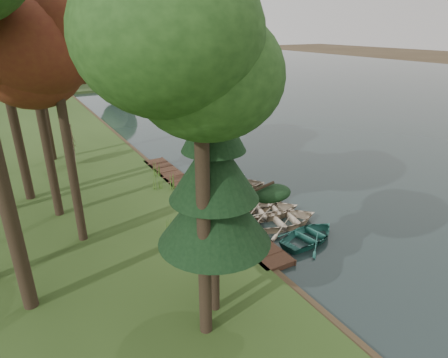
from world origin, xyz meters
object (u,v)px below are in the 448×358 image
rowboat_2 (266,209)px  stored_rowboat (74,160)px  pine_tree (214,185)px  rowboat_1 (283,219)px  boardwalk (199,199)px  rowboat_0 (310,234)px

rowboat_2 → stored_rowboat: size_ratio=1.30×
rowboat_2 → pine_tree: size_ratio=0.49×
stored_rowboat → rowboat_1: bearing=-137.9°
stored_rowboat → pine_tree: size_ratio=0.38×
boardwalk → stored_rowboat: (-5.43, 9.87, 0.46)m
boardwalk → rowboat_1: 5.51m
rowboat_0 → stored_rowboat: bearing=16.0°
rowboat_0 → rowboat_2: bearing=-3.9°
stored_rowboat → rowboat_2: bearing=-136.2°
boardwalk → rowboat_0: (2.69, -6.75, 0.25)m
boardwalk → rowboat_0: rowboat_0 is taller
stored_rowboat → pine_tree: (1.69, -18.70, 4.59)m
rowboat_2 → pine_tree: bearing=146.0°
stored_rowboat → pine_tree: 19.33m
boardwalk → rowboat_0: bearing=-68.3°
rowboat_1 → pine_tree: pine_tree is taller
rowboat_1 → pine_tree: 8.80m
rowboat_2 → pine_tree: (-6.08, -5.27, 4.75)m
boardwalk → pine_tree: 10.84m
rowboat_0 → rowboat_2: 3.21m
boardwalk → pine_tree: size_ratio=2.01×
boardwalk → stored_rowboat: bearing=118.8°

